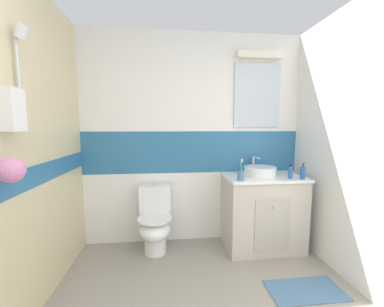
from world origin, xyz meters
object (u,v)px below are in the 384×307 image
(toilet, at_px, (155,222))
(soap_dispenser, at_px, (303,173))
(sink_basin, at_px, (260,171))
(deodorant_spray_can, at_px, (290,172))
(toothbrush_cup, at_px, (241,175))

(toilet, distance_m, soap_dispenser, 1.69)
(soap_dispenser, bearing_deg, sink_basin, 149.85)
(soap_dispenser, height_order, deodorant_spray_can, soap_dispenser)
(toilet, bearing_deg, sink_basin, -0.78)
(toothbrush_cup, bearing_deg, toilet, 166.08)
(toothbrush_cup, relative_size, soap_dispenser, 1.33)
(sink_basin, distance_m, toothbrush_cup, 0.36)
(toothbrush_cup, bearing_deg, soap_dispenser, -1.25)
(toilet, height_order, deodorant_spray_can, deodorant_spray_can)
(toilet, distance_m, deodorant_spray_can, 1.58)
(soap_dispenser, bearing_deg, toothbrush_cup, 178.75)
(sink_basin, height_order, toilet, sink_basin)
(toilet, xyz_separation_m, toothbrush_cup, (0.90, -0.22, 0.56))
(sink_basin, bearing_deg, soap_dispenser, -30.15)
(sink_basin, bearing_deg, toilet, 179.22)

